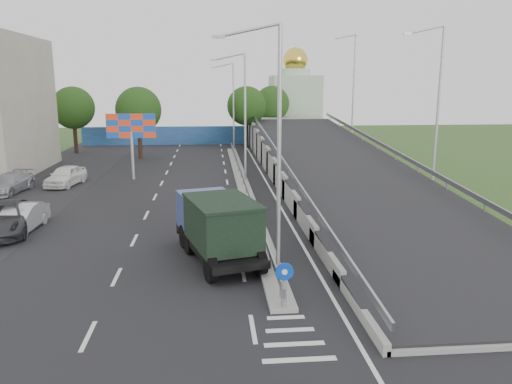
{
  "coord_description": "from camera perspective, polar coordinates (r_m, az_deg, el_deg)",
  "views": [
    {
      "loc": [
        -2.46,
        -14.03,
        7.96
      ],
      "look_at": [
        -0.09,
        12.14,
        2.2
      ],
      "focal_mm": 35.0,
      "sensor_mm": 36.0,
      "label": 1
    }
  ],
  "objects": [
    {
      "name": "billboard",
      "position": [
        42.7,
        -14.08,
        6.92
      ],
      "size": [
        4.0,
        0.24,
        5.5
      ],
      "color": "#B2B5B7",
      "rests_on": "ground"
    },
    {
      "name": "ground",
      "position": [
        16.32,
        4.35,
        -16.87
      ],
      "size": [
        160.0,
        160.0,
        0.0
      ],
      "primitive_type": "plane",
      "color": "#2D4C1E",
      "rests_on": "ground"
    },
    {
      "name": "blue_wall",
      "position": [
        66.39,
        -6.53,
        6.43
      ],
      "size": [
        30.0,
        0.5,
        2.4
      ],
      "primitive_type": "cube",
      "color": "navy",
      "rests_on": "ground"
    },
    {
      "name": "tree_left_mid",
      "position": [
        54.62,
        -13.28,
        9.11
      ],
      "size": [
        4.8,
        4.8,
        7.6
      ],
      "color": "black",
      "rests_on": "ground"
    },
    {
      "name": "lamp_post_far",
      "position": [
        60.12,
        -2.78,
        10.29
      ],
      "size": [
        2.74,
        0.18,
        10.08
      ],
      "color": "#B2B5B7",
      "rests_on": "median"
    },
    {
      "name": "parking_strip",
      "position": [
        37.48,
        -26.23,
        -1.2
      ],
      "size": [
        8.0,
        90.0,
        0.05
      ],
      "primitive_type": "cube",
      "color": "black",
      "rests_on": "ground"
    },
    {
      "name": "tree_median_far",
      "position": [
        62.25,
        -1.09,
        9.79
      ],
      "size": [
        4.8,
        4.8,
        7.6
      ],
      "color": "black",
      "rests_on": "ground"
    },
    {
      "name": "road_surface",
      "position": [
        34.95,
        -5.93,
        -0.87
      ],
      "size": [
        26.0,
        90.0,
        0.04
      ],
      "primitive_type": "cube",
      "color": "black",
      "rests_on": "ground"
    },
    {
      "name": "parked_car_c",
      "position": [
        30.17,
        -26.93,
        -2.67
      ],
      "size": [
        3.76,
        6.39,
        1.67
      ],
      "primitive_type": "imported",
      "rotation": [
        0.0,
        0.0,
        0.17
      ],
      "color": "#323237",
      "rests_on": "ground"
    },
    {
      "name": "dump_truck",
      "position": [
        22.9,
        -4.47,
        -3.68
      ],
      "size": [
        4.16,
        7.16,
        2.98
      ],
      "rotation": [
        0.0,
        0.0,
        0.27
      ],
      "color": "black",
      "rests_on": "ground"
    },
    {
      "name": "sign_bollard",
      "position": [
        17.79,
        3.23,
        -10.57
      ],
      "size": [
        0.64,
        0.23,
        1.67
      ],
      "color": "black",
      "rests_on": "median"
    },
    {
      "name": "tree_left_far",
      "position": [
        61.1,
        -20.17,
        9.01
      ],
      "size": [
        4.8,
        4.8,
        7.6
      ],
      "color": "black",
      "rests_on": "ground"
    },
    {
      "name": "parked_car_d",
      "position": [
        41.02,
        -26.37,
        0.9
      ],
      "size": [
        2.69,
        5.2,
        1.44
      ],
      "primitive_type": "imported",
      "rotation": [
        0.0,
        0.0,
        -0.14
      ],
      "color": "#9DA0A6",
      "rests_on": "ground"
    },
    {
      "name": "lamp_post_mid",
      "position": [
        40.17,
        -1.53,
        9.28
      ],
      "size": [
        2.74,
        0.18,
        10.08
      ],
      "color": "#B2B5B7",
      "rests_on": "median"
    },
    {
      "name": "parked_car_b",
      "position": [
        30.1,
        -25.3,
        -2.73
      ],
      "size": [
        1.86,
        4.6,
        1.48
      ],
      "primitive_type": "imported",
      "rotation": [
        0.0,
        0.0,
        -0.06
      ],
      "color": "#B3B4B9",
      "rests_on": "ground"
    },
    {
      "name": "tree_ramp_far",
      "position": [
        69.6,
        1.83,
        10.06
      ],
      "size": [
        4.8,
        4.8,
        7.6
      ],
      "color": "black",
      "rests_on": "ground"
    },
    {
      "name": "overpass_ramp",
      "position": [
        39.8,
        9.39,
        3.22
      ],
      "size": [
        10.0,
        50.0,
        3.5
      ],
      "color": "gray",
      "rests_on": "ground"
    },
    {
      "name": "lamp_post_near",
      "position": [
        20.31,
        2.13,
        6.27
      ],
      "size": [
        2.74,
        0.18,
        10.08
      ],
      "color": "#B2B5B7",
      "rests_on": "median"
    },
    {
      "name": "parked_car_e",
      "position": [
        42.13,
        -20.93,
        1.75
      ],
      "size": [
        2.66,
        4.92,
        1.59
      ],
      "primitive_type": "imported",
      "rotation": [
        0.0,
        0.0,
        -0.17
      ],
      "color": "white",
      "rests_on": "ground"
    },
    {
      "name": "median_guardrail",
      "position": [
        38.79,
        -1.46,
        1.64
      ],
      "size": [
        0.09,
        44.0,
        0.71
      ],
      "color": "gray",
      "rests_on": "median"
    },
    {
      "name": "church",
      "position": [
        75.12,
        4.44,
        10.3
      ],
      "size": [
        7.0,
        7.0,
        13.8
      ],
      "color": "#B2CCAD",
      "rests_on": "ground"
    },
    {
      "name": "median",
      "position": [
        38.91,
        -1.45,
        0.7
      ],
      "size": [
        1.0,
        44.0,
        0.2
      ],
      "primitive_type": "cube",
      "color": "gray",
      "rests_on": "ground"
    }
  ]
}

